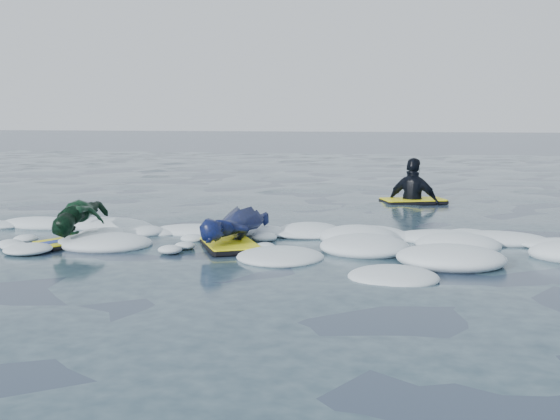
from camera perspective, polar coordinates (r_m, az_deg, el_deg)
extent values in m
plane|color=#162136|center=(7.83, -9.66, -3.84)|extent=(120.00, 120.00, 0.00)
cube|color=black|center=(8.31, -4.19, -2.84)|extent=(1.00, 1.20, 0.05)
cube|color=#FFF715|center=(8.30, -4.19, -2.59)|extent=(0.97, 1.17, 0.02)
imported|color=#0B1450|center=(8.51, -3.75, -1.25)|extent=(0.76, 1.64, 0.38)
cube|color=black|center=(8.86, -16.46, -2.50)|extent=(0.82, 0.99, 0.04)
cube|color=#FFF715|center=(8.86, -16.46, -2.31)|extent=(0.79, 0.96, 0.02)
cube|color=#1732B0|center=(8.86, -16.47, -2.25)|extent=(0.52, 0.80, 0.01)
imported|color=#0E351D|center=(9.00, -15.93, -0.76)|extent=(0.85, 1.39, 0.49)
cube|color=black|center=(12.66, 10.78, 0.69)|extent=(1.25, 0.96, 0.06)
cube|color=#FFF715|center=(12.66, 10.78, 0.86)|extent=(1.22, 0.93, 0.02)
imported|color=black|center=(12.67, 10.77, 0.44)|extent=(1.05, 0.70, 1.66)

